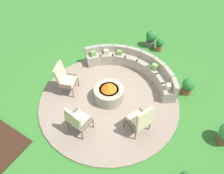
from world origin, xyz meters
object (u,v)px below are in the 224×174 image
object	(u,v)px
potted_plant_0	(159,45)
potted_plant_4	(151,38)
curved_stone_bench	(134,66)
potted_plant_2	(188,86)
lounge_chair_front_right	(77,120)
lounge_chair_back_left	(140,120)
lounge_chair_front_left	(65,79)
fire_pit	(109,93)

from	to	relation	value
potted_plant_0	potted_plant_4	bearing A→B (deg)	163.14
curved_stone_bench	potted_plant_2	size ratio (longest dim) A/B	6.08
potted_plant_2	lounge_chair_front_right	bearing A→B (deg)	-125.44
curved_stone_bench	potted_plant_4	bearing A→B (deg)	94.73
lounge_chair_front_right	curved_stone_bench	bearing A→B (deg)	91.18
lounge_chair_back_left	potted_plant_0	world-z (taller)	lounge_chair_back_left
lounge_chair_front_left	lounge_chair_back_left	bearing A→B (deg)	66.62
fire_pit	lounge_chair_front_left	bearing A→B (deg)	-163.55
lounge_chair_front_left	lounge_chair_front_right	distance (m)	1.77
potted_plant_2	potted_plant_4	distance (m)	3.08
curved_stone_bench	potted_plant_2	distance (m)	2.10
potted_plant_0	potted_plant_4	xyz separation A→B (m)	(-0.46, 0.14, 0.11)
curved_stone_bench	potted_plant_4	xyz separation A→B (m)	(-0.17, 2.09, 0.07)
lounge_chair_back_left	curved_stone_bench	bearing A→B (deg)	52.40
lounge_chair_back_left	potted_plant_4	world-z (taller)	lounge_chair_back_left
lounge_chair_back_left	potted_plant_2	size ratio (longest dim) A/B	1.65
fire_pit	lounge_chair_back_left	world-z (taller)	lounge_chair_back_left
potted_plant_0	curved_stone_bench	bearing A→B (deg)	-98.42
potted_plant_2	potted_plant_4	bearing A→B (deg)	137.71
fire_pit	potted_plant_2	world-z (taller)	fire_pit
potted_plant_0	potted_plant_4	distance (m)	0.50
lounge_chair_front_left	lounge_chair_front_right	world-z (taller)	lounge_chair_front_left
lounge_chair_front_left	potted_plant_0	xyz separation A→B (m)	(1.88, 4.07, -0.33)
fire_pit	lounge_chair_back_left	distance (m)	1.57
potted_plant_2	potted_plant_4	xyz separation A→B (m)	(-2.27, 2.07, 0.07)
lounge_chair_front_left	potted_plant_2	world-z (taller)	lounge_chair_front_left
lounge_chair_back_left	potted_plant_0	xyz separation A→B (m)	(-1.02, 4.25, -0.30)
lounge_chair_front_left	potted_plant_2	bearing A→B (deg)	100.32
curved_stone_bench	lounge_chair_back_left	world-z (taller)	lounge_chair_back_left
lounge_chair_front_right	potted_plant_2	distance (m)	3.99
fire_pit	potted_plant_4	distance (m)	3.77
lounge_chair_front_right	potted_plant_4	world-z (taller)	lounge_chair_front_right
lounge_chair_front_right	potted_plant_4	xyz separation A→B (m)	(0.03, 5.31, -0.18)
potted_plant_4	lounge_chair_front_right	bearing A→B (deg)	-90.37
lounge_chair_front_right	lounge_chair_back_left	world-z (taller)	lounge_chair_front_right
fire_pit	lounge_chair_front_left	xyz separation A→B (m)	(-1.49, -0.44, 0.28)
potted_plant_2	lounge_chair_back_left	bearing A→B (deg)	-108.71
potted_plant_0	potted_plant_4	world-z (taller)	potted_plant_4
fire_pit	curved_stone_bench	distance (m)	1.68
curved_stone_bench	potted_plant_0	bearing A→B (deg)	81.58
lounge_chair_back_left	potted_plant_0	distance (m)	4.39
fire_pit	potted_plant_2	bearing A→B (deg)	37.66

